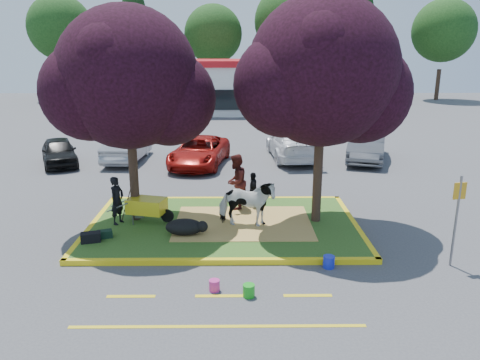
{
  "coord_description": "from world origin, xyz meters",
  "views": [
    {
      "loc": [
        0.38,
        -13.65,
        5.41
      ],
      "look_at": [
        0.51,
        0.5,
        1.4
      ],
      "focal_mm": 35.0,
      "sensor_mm": 36.0,
      "label": 1
    }
  ],
  "objects_px": {
    "cow": "(247,204)",
    "car_silver": "(127,147)",
    "handler": "(117,200)",
    "bucket_blue": "(329,262)",
    "sign_post": "(457,212)",
    "bucket_pink": "(214,285)",
    "bucket_green": "(249,291)",
    "car_black": "(59,152)",
    "calf": "(184,227)",
    "wheelbarrow": "(147,206)"
  },
  "relations": [
    {
      "from": "handler",
      "to": "car_silver",
      "type": "height_order",
      "value": "handler"
    },
    {
      "from": "wheelbarrow",
      "to": "bucket_green",
      "type": "distance_m",
      "value": 5.31
    },
    {
      "from": "car_black",
      "to": "bucket_blue",
      "type": "bearing_deg",
      "value": -69.03
    },
    {
      "from": "bucket_pink",
      "to": "bucket_blue",
      "type": "relative_size",
      "value": 0.86
    },
    {
      "from": "wheelbarrow",
      "to": "bucket_green",
      "type": "height_order",
      "value": "wheelbarrow"
    },
    {
      "from": "bucket_green",
      "to": "bucket_pink",
      "type": "relative_size",
      "value": 1.08
    },
    {
      "from": "bucket_pink",
      "to": "car_black",
      "type": "bearing_deg",
      "value": 123.06
    },
    {
      "from": "calf",
      "to": "wheelbarrow",
      "type": "height_order",
      "value": "wheelbarrow"
    },
    {
      "from": "cow",
      "to": "bucket_green",
      "type": "relative_size",
      "value": 5.95
    },
    {
      "from": "handler",
      "to": "car_silver",
      "type": "bearing_deg",
      "value": 33.89
    },
    {
      "from": "car_black",
      "to": "car_silver",
      "type": "distance_m",
      "value": 3.16
    },
    {
      "from": "sign_post",
      "to": "bucket_green",
      "type": "relative_size",
      "value": 8.22
    },
    {
      "from": "handler",
      "to": "cow",
      "type": "bearing_deg",
      "value": -71.36
    },
    {
      "from": "bucket_pink",
      "to": "car_silver",
      "type": "xyz_separation_m",
      "value": [
        -4.85,
        12.91,
        0.56
      ]
    },
    {
      "from": "calf",
      "to": "handler",
      "type": "relative_size",
      "value": 0.73
    },
    {
      "from": "handler",
      "to": "wheelbarrow",
      "type": "distance_m",
      "value": 0.92
    },
    {
      "from": "handler",
      "to": "sign_post",
      "type": "xyz_separation_m",
      "value": [
        9.17,
        -2.7,
        0.57
      ]
    },
    {
      "from": "handler",
      "to": "bucket_blue",
      "type": "xyz_separation_m",
      "value": [
        6.01,
        -2.8,
        -0.74
      ]
    },
    {
      "from": "cow",
      "to": "bucket_green",
      "type": "bearing_deg",
      "value": -174.52
    },
    {
      "from": "car_black",
      "to": "car_silver",
      "type": "bearing_deg",
      "value": -10.18
    },
    {
      "from": "bucket_blue",
      "to": "car_black",
      "type": "distance_m",
      "value": 15.44
    },
    {
      "from": "bucket_blue",
      "to": "car_black",
      "type": "relative_size",
      "value": 0.08
    },
    {
      "from": "wheelbarrow",
      "to": "sign_post",
      "type": "bearing_deg",
      "value": -4.24
    },
    {
      "from": "calf",
      "to": "sign_post",
      "type": "distance_m",
      "value": 7.33
    },
    {
      "from": "bucket_pink",
      "to": "car_silver",
      "type": "height_order",
      "value": "car_silver"
    },
    {
      "from": "bucket_blue",
      "to": "calf",
      "type": "bearing_deg",
      "value": 154.26
    },
    {
      "from": "cow",
      "to": "bucket_blue",
      "type": "height_order",
      "value": "cow"
    },
    {
      "from": "sign_post",
      "to": "bucket_pink",
      "type": "relative_size",
      "value": 8.87
    },
    {
      "from": "cow",
      "to": "car_black",
      "type": "xyz_separation_m",
      "value": [
        -8.75,
        8.54,
        -0.24
      ]
    },
    {
      "from": "cow",
      "to": "car_black",
      "type": "distance_m",
      "value": 12.23
    },
    {
      "from": "bucket_green",
      "to": "bucket_blue",
      "type": "relative_size",
      "value": 0.92
    },
    {
      "from": "sign_post",
      "to": "car_silver",
      "type": "relative_size",
      "value": 0.57
    },
    {
      "from": "cow",
      "to": "wheelbarrow",
      "type": "bearing_deg",
      "value": 88.5
    },
    {
      "from": "sign_post",
      "to": "car_silver",
      "type": "height_order",
      "value": "sign_post"
    },
    {
      "from": "car_black",
      "to": "car_silver",
      "type": "xyz_separation_m",
      "value": [
        3.08,
        0.72,
        0.05
      ]
    },
    {
      "from": "cow",
      "to": "car_silver",
      "type": "relative_size",
      "value": 0.41
    },
    {
      "from": "calf",
      "to": "bucket_pink",
      "type": "relative_size",
      "value": 4.06
    },
    {
      "from": "bucket_blue",
      "to": "car_silver",
      "type": "height_order",
      "value": "car_silver"
    },
    {
      "from": "cow",
      "to": "handler",
      "type": "xyz_separation_m",
      "value": [
        -3.97,
        0.31,
        0.01
      ]
    },
    {
      "from": "cow",
      "to": "bucket_blue",
      "type": "xyz_separation_m",
      "value": [
        2.04,
        -2.49,
        -0.72
      ]
    },
    {
      "from": "wheelbarrow",
      "to": "sign_post",
      "type": "height_order",
      "value": "sign_post"
    },
    {
      "from": "bucket_green",
      "to": "handler",
      "type": "bearing_deg",
      "value": 132.96
    },
    {
      "from": "calf",
      "to": "car_black",
      "type": "distance_m",
      "value": 11.49
    },
    {
      "from": "calf",
      "to": "bucket_blue",
      "type": "distance_m",
      "value": 4.3
    },
    {
      "from": "calf",
      "to": "sign_post",
      "type": "xyz_separation_m",
      "value": [
        7.03,
        -1.77,
        1.08
      ]
    },
    {
      "from": "wheelbarrow",
      "to": "car_silver",
      "type": "bearing_deg",
      "value": 120.82
    },
    {
      "from": "car_black",
      "to": "wheelbarrow",
      "type": "bearing_deg",
      "value": -78.48
    },
    {
      "from": "handler",
      "to": "car_black",
      "type": "relative_size",
      "value": 0.4
    },
    {
      "from": "wheelbarrow",
      "to": "car_black",
      "type": "xyz_separation_m",
      "value": [
        -5.68,
        8.13,
        -0.04
      ]
    },
    {
      "from": "calf",
      "to": "bucket_pink",
      "type": "distance_m",
      "value": 3.19
    }
  ]
}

